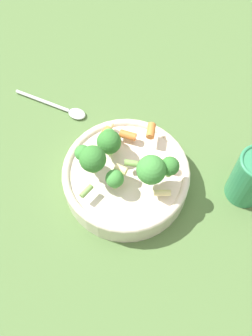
# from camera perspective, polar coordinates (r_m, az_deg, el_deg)

# --- Properties ---
(ground_plane) EXTENTS (3.00, 3.00, 0.00)m
(ground_plane) POSITION_cam_1_polar(r_m,az_deg,el_deg) (0.72, 0.00, -2.33)
(ground_plane) COLOR #4C6B38
(bowl) EXTENTS (0.22, 0.22, 0.05)m
(bowl) POSITION_cam_1_polar(r_m,az_deg,el_deg) (0.70, 0.00, -1.29)
(bowl) COLOR beige
(bowl) RESTS_ON ground_plane
(pasta_salad) EXTENTS (0.16, 0.17, 0.08)m
(pasta_salad) POSITION_cam_1_polar(r_m,az_deg,el_deg) (0.64, -0.19, 1.16)
(pasta_salad) COLOR #8CB766
(pasta_salad) RESTS_ON bowl
(cup) EXTENTS (0.07, 0.07, 0.11)m
(cup) POSITION_cam_1_polar(r_m,az_deg,el_deg) (0.69, 17.72, -1.26)
(cup) COLOR #2D7F51
(cup) RESTS_ON ground_plane
(spoon) EXTENTS (0.05, 0.16, 0.01)m
(spoon) POSITION_cam_1_polar(r_m,az_deg,el_deg) (0.81, -9.08, 8.50)
(spoon) COLOR silver
(spoon) RESTS_ON ground_plane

